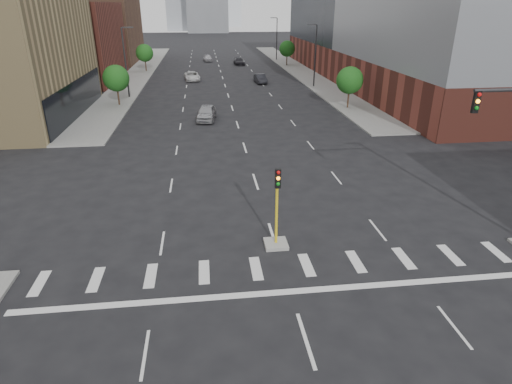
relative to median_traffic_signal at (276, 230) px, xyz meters
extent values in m
plane|color=black|center=(0.00, -8.97, -0.97)|extent=(400.00, 400.00, 0.00)
cube|color=gray|center=(-15.00, 65.03, -0.90)|extent=(5.00, 92.00, 0.15)
cube|color=gray|center=(15.00, 65.03, -0.90)|extent=(5.00, 92.00, 0.15)
cube|color=brown|center=(-27.50, 57.03, 5.03)|extent=(20.00, 22.00, 12.00)
cube|color=brown|center=(-27.50, 83.03, 5.53)|extent=(20.00, 24.00, 13.00)
cube|color=brown|center=(29.50, 51.03, 1.53)|extent=(24.00, 70.00, 5.00)
cube|color=#999993|center=(0.00, 0.03, -0.87)|extent=(1.20, 1.20, 0.20)
cylinder|color=gold|center=(0.00, 0.03, 0.83)|extent=(0.14, 0.14, 3.20)
cube|color=black|center=(0.00, -0.15, 2.93)|extent=(0.28, 0.18, 1.00)
sphere|color=red|center=(0.00, -0.25, 3.28)|extent=(0.18, 0.18, 0.18)
sphere|color=orange|center=(0.00, -0.25, 2.98)|extent=(0.18, 0.18, 0.18)
sphere|color=#0C7F19|center=(0.00, -0.25, 2.68)|extent=(0.18, 0.18, 0.18)
cube|color=black|center=(8.70, -1.47, 6.73)|extent=(0.28, 0.18, 1.00)
sphere|color=red|center=(8.70, -1.59, 7.08)|extent=(0.18, 0.18, 0.18)
sphere|color=orange|center=(8.70, -1.59, 6.78)|extent=(0.18, 0.18, 0.18)
sphere|color=#0C7F19|center=(8.70, -1.59, 6.48)|extent=(0.18, 0.18, 0.18)
cylinder|color=#2D2D30|center=(13.50, 46.03, 3.53)|extent=(0.20, 0.20, 9.00)
cube|color=#2D2D30|center=(12.70, 46.03, 8.03)|extent=(1.40, 0.22, 0.15)
cylinder|color=#2D2D30|center=(13.50, 81.03, 3.53)|extent=(0.20, 0.20, 9.00)
cube|color=#2D2D30|center=(12.70, 81.03, 8.03)|extent=(1.40, 0.22, 0.15)
cylinder|color=#2D2D30|center=(-13.50, 41.03, 3.53)|extent=(0.20, 0.20, 9.00)
cube|color=#2D2D30|center=(-12.70, 41.03, 8.03)|extent=(1.40, 0.22, 0.15)
cylinder|color=#382619|center=(-14.00, 36.03, 0.05)|extent=(0.20, 0.20, 1.75)
sphere|color=#134A16|center=(-14.00, 36.03, 2.43)|extent=(3.20, 3.20, 3.20)
cylinder|color=#382619|center=(-14.00, 66.03, 0.05)|extent=(0.20, 0.20, 1.75)
sphere|color=#134A16|center=(-14.00, 66.03, 2.43)|extent=(3.20, 3.20, 3.20)
cylinder|color=#382619|center=(14.00, 31.03, 0.05)|extent=(0.20, 0.20, 1.75)
sphere|color=#134A16|center=(14.00, 31.03, 2.43)|extent=(3.20, 3.20, 3.20)
cylinder|color=#382619|center=(14.00, 71.03, 0.05)|extent=(0.20, 0.20, 1.75)
sphere|color=#134A16|center=(14.00, 71.03, 2.43)|extent=(3.20, 3.20, 3.20)
imported|color=#9F9FA3|center=(-3.21, 27.40, -0.16)|extent=(2.56, 5.00, 1.63)
imported|color=black|center=(5.81, 50.60, -0.27)|extent=(1.80, 4.38, 1.41)
imported|color=silver|center=(-5.18, 54.56, -0.27)|extent=(2.88, 5.31, 1.41)
imported|color=black|center=(4.33, 73.77, -0.27)|extent=(2.20, 4.91, 1.40)
imported|color=#B3B2B7|center=(-2.13, 80.67, -0.24)|extent=(2.08, 4.44, 1.47)
camera|label=1|loc=(-3.41, -19.27, 10.73)|focal=30.00mm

